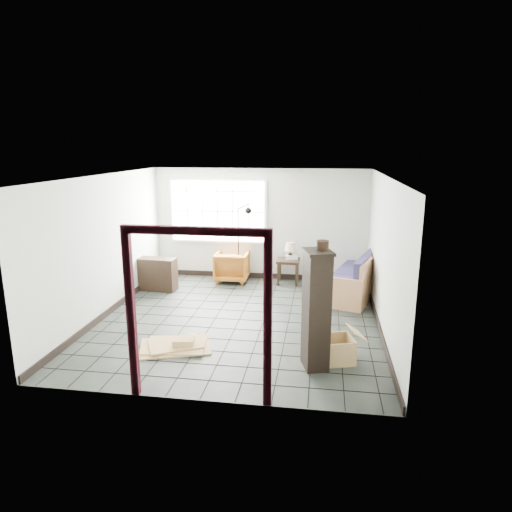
% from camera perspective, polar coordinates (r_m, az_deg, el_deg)
% --- Properties ---
extents(ground, '(5.50, 5.50, 0.00)m').
position_cam_1_polar(ground, '(8.44, -2.10, -7.94)').
color(ground, black).
rests_on(ground, ground).
extents(room_shell, '(5.02, 5.52, 2.61)m').
position_cam_1_polar(room_shell, '(8.00, -2.16, 3.38)').
color(room_shell, '#B0B5AD').
rests_on(room_shell, ground).
extents(window_panel, '(2.32, 0.08, 1.52)m').
position_cam_1_polar(window_panel, '(10.80, -4.79, 5.61)').
color(window_panel, silver).
rests_on(window_panel, ground).
extents(doorway_trim, '(1.80, 0.08, 2.20)m').
position_cam_1_polar(doorway_trim, '(5.49, -7.37, -4.78)').
color(doorway_trim, '#3A0D17').
rests_on(doorway_trim, ground).
extents(futon_sofa, '(1.38, 2.26, 0.94)m').
position_cam_1_polar(futon_sofa, '(9.88, 12.52, -2.92)').
color(futon_sofa, '#A06748').
rests_on(futon_sofa, ground).
extents(armchair, '(0.75, 0.71, 0.77)m').
position_cam_1_polar(armchair, '(10.67, -3.02, -1.13)').
color(armchair, '#8C5114').
rests_on(armchair, ground).
extents(side_table, '(0.52, 0.52, 0.57)m').
position_cam_1_polar(side_table, '(10.48, 4.04, -0.96)').
color(side_table, black).
rests_on(side_table, ground).
extents(table_lamp, '(0.26, 0.26, 0.39)m').
position_cam_1_polar(table_lamp, '(10.44, 4.32, 1.07)').
color(table_lamp, black).
rests_on(table_lamp, side_table).
extents(projector, '(0.30, 0.26, 0.09)m').
position_cam_1_polar(projector, '(10.49, 4.46, -0.12)').
color(projector, silver).
rests_on(projector, side_table).
extents(floor_lamp, '(0.48, 0.35, 1.84)m').
position_cam_1_polar(floor_lamp, '(10.43, -1.62, 1.92)').
color(floor_lamp, black).
rests_on(floor_lamp, ground).
extents(console_shelf, '(0.94, 0.42, 0.72)m').
position_cam_1_polar(console_shelf, '(10.26, -12.47, -2.20)').
color(console_shelf, black).
rests_on(console_shelf, ground).
extents(tall_shelf, '(0.48, 0.55, 1.72)m').
position_cam_1_polar(tall_shelf, '(6.48, 7.54, -6.60)').
color(tall_shelf, black).
rests_on(tall_shelf, ground).
extents(pot, '(0.18, 0.18, 0.12)m').
position_cam_1_polar(pot, '(6.29, 8.34, 1.37)').
color(pot, black).
rests_on(pot, tall_shelf).
extents(open_box, '(0.98, 0.67, 0.50)m').
position_cam_1_polar(open_box, '(6.95, 9.68, -11.44)').
color(open_box, '#A67E50').
rests_on(open_box, ground).
extents(cardboard_pile, '(1.27, 1.07, 0.16)m').
position_cam_1_polar(cardboard_pile, '(7.44, -9.92, -10.88)').
color(cardboard_pile, '#A67E50').
rests_on(cardboard_pile, ground).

